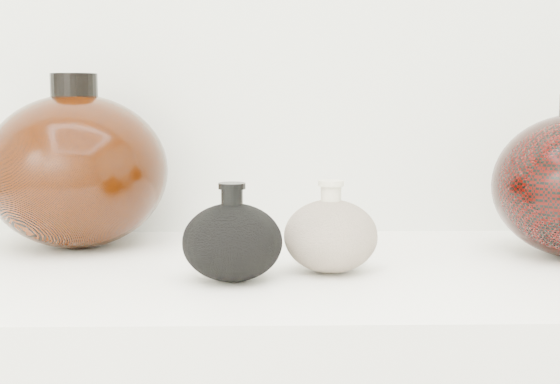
{
  "coord_description": "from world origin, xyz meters",
  "views": [
    {
      "loc": [
        -0.05,
        0.01,
        1.11
      ],
      "look_at": [
        -0.03,
        0.92,
        1.0
      ],
      "focal_mm": 50.0,
      "sensor_mm": 36.0,
      "label": 1
    }
  ],
  "objects": [
    {
      "name": "black_gourd_vase",
      "position": [
        -0.08,
        0.88,
        0.95
      ],
      "size": [
        0.13,
        0.13,
        0.11
      ],
      "color": "black",
      "rests_on": "display_counter"
    },
    {
      "name": "cream_gourd_vase",
      "position": [
        0.03,
        0.92,
        0.94
      ],
      "size": [
        0.15,
        0.15,
        0.11
      ],
      "color": "beige",
      "rests_on": "display_counter"
    },
    {
      "name": "left_round_pot",
      "position": [
        -0.3,
        1.08,
        1.01
      ],
      "size": [
        0.31,
        0.31,
        0.24
      ],
      "color": "black",
      "rests_on": "display_counter"
    }
  ]
}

